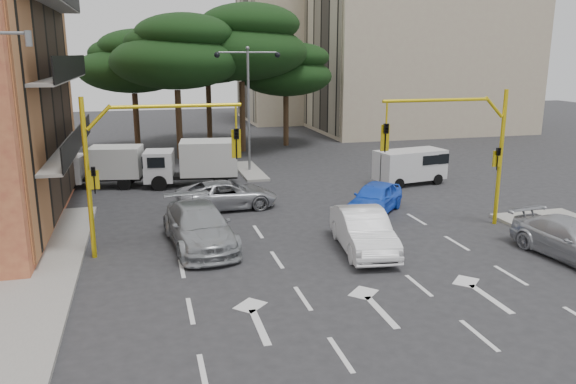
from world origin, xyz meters
The scene contains 20 objects.
ground centered at (0.00, 0.00, 0.00)m, with size 120.00×120.00×0.00m, color #28282B.
median_strip centered at (0.00, 16.00, 0.07)m, with size 1.40×6.00×0.15m, color gray.
apartment_beige_near centered at (19.95, 32.00, 9.35)m, with size 20.20×12.15×18.70m.
apartment_beige_far centered at (12.95, 44.00, 8.35)m, with size 16.20×12.15×16.70m.
pine_left_near centered at (-3.94, 21.96, 7.60)m, with size 9.15×9.15×10.23m.
pine_center centered at (1.06, 23.96, 8.30)m, with size 9.98×9.98×11.16m.
pine_left_far centered at (-6.94, 25.96, 6.91)m, with size 8.32×8.32×9.30m.
pine_right centered at (5.06, 25.96, 6.22)m, with size 7.49×7.49×8.37m.
pine_back centered at (-0.94, 28.96, 7.60)m, with size 9.15×9.15×10.23m.
signal_mast_right centered at (6.80, 1.99, 3.88)m, with size 5.79×0.37×6.00m.
signal_mast_left centered at (-6.80, 1.99, 3.88)m, with size 5.79×0.37×6.00m.
street_lamp_center centered at (0.00, 16.00, 5.43)m, with size 4.16×0.36×7.77m.
car_white_hatch centered at (1.48, 0.16, 0.81)m, with size 1.71×4.90×1.61m, color white.
car_blue_compact centered at (4.05, 5.02, 0.74)m, with size 1.75×4.34×1.48m, color blue.
car_silver_wagon centered at (-4.62, 2.31, 0.82)m, with size 2.31×5.67×1.65m, color #9DA1A5.
car_silver_cross_a centered at (-2.73, 7.63, 0.69)m, with size 2.29×4.97×1.38m, color #A4A6AC.
car_silver_parked centered at (8.70, -2.64, 0.72)m, with size 2.03×4.99×1.45m, color #AAACB2.
van_white centered at (8.50, 10.30, 1.02)m, with size 1.85×4.10×2.05m, color silver, non-canonical shape.
box_truck_a centered at (-9.00, 14.00, 1.17)m, with size 2.00×4.75×2.34m, color white, non-canonical shape.
box_truck_b centered at (-3.92, 12.97, 1.32)m, with size 2.25×5.35×2.63m, color silver, non-canonical shape.
Camera 1 is at (-6.55, -19.16, 7.48)m, focal length 35.00 mm.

